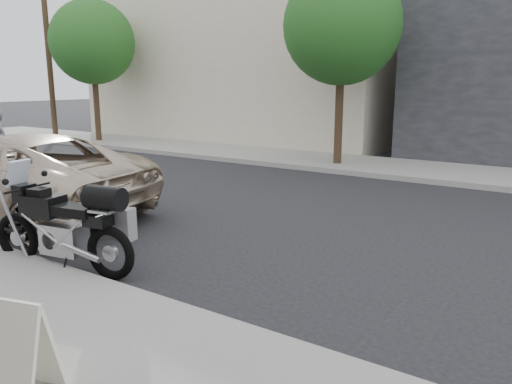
# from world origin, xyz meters

# --- Properties ---
(ground) EXTENTS (120.00, 120.00, 0.00)m
(ground) POSITION_xyz_m (0.00, 0.00, 0.00)
(ground) COLOR black
(ground) RESTS_ON ground
(far_sidewalk) EXTENTS (44.00, 3.00, 0.15)m
(far_sidewalk) POSITION_xyz_m (0.00, -6.50, 0.07)
(far_sidewalk) COLOR gray
(far_sidewalk) RESTS_ON ground
(far_building_cream) EXTENTS (14.00, 11.00, 8.00)m
(far_building_cream) POSITION_xyz_m (9.00, -13.50, 4.00)
(far_building_cream) COLOR beige
(far_building_cream) RESTS_ON ground
(street_tree_mid) EXTENTS (3.40, 3.40, 5.70)m
(street_tree_mid) POSITION_xyz_m (2.00, -6.00, 4.14)
(street_tree_mid) COLOR #382819
(street_tree_mid) RESTS_ON far_sidewalk
(street_tree_right) EXTENTS (3.40, 3.40, 5.70)m
(street_tree_right) POSITION_xyz_m (13.00, -6.00, 4.14)
(street_tree_right) COLOR #382819
(street_tree_right) RESTS_ON far_sidewalk
(utility_pole) EXTENTS (0.24, 0.24, 6.70)m
(utility_pole) POSITION_xyz_m (16.00, -6.00, 3.50)
(utility_pole) COLOR #382819
(utility_pole) RESTS_ON far_sidewalk
(motorcycle) EXTENTS (2.39, 1.04, 1.52)m
(motorcycle) POSITION_xyz_m (1.43, 3.85, 0.66)
(motorcycle) COLOR black
(motorcycle) RESTS_ON ground
(minivan) EXTENTS (6.03, 3.29, 1.60)m
(minivan) POSITION_xyz_m (4.93, 2.60, 0.80)
(minivan) COLOR #C4B199
(minivan) RESTS_ON ground
(sandwich_sign) EXTENTS (0.61, 0.58, 0.81)m
(sandwich_sign) POSITION_xyz_m (-0.81, 5.97, 0.55)
(sandwich_sign) COLOR white
(sandwich_sign) RESTS_ON near_sidewalk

